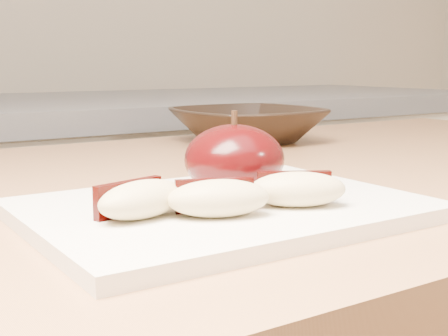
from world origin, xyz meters
TOP-DOWN VIEW (x-y plane):
  - cutting_board at (0.03, 0.35)m, footprint 0.28×0.21m
  - apple_half at (0.07, 0.41)m, footprint 0.10×0.10m
  - apple_wedge_a at (-0.04, 0.35)m, footprint 0.07×0.05m
  - apple_wedge_b at (0.00, 0.32)m, footprint 0.08×0.06m
  - apple_wedge_c at (0.06, 0.31)m, footprint 0.08×0.06m
  - bowl at (0.29, 0.70)m, footprint 0.20×0.20m

SIDE VIEW (x-z plane):
  - cutting_board at x=0.03m, z-range 0.90..0.91m
  - apple_wedge_a at x=-0.04m, z-range 0.91..0.94m
  - apple_wedge_b at x=0.00m, z-range 0.91..0.94m
  - apple_wedge_c at x=0.06m, z-range 0.91..0.94m
  - bowl at x=0.29m, z-range 0.90..0.95m
  - apple_half at x=0.07m, z-range 0.90..0.97m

